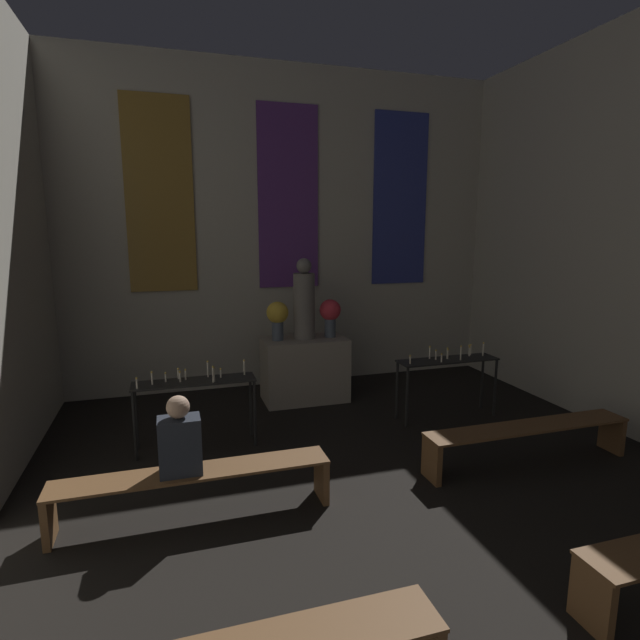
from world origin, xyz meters
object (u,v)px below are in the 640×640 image
altar (305,369)px  person_seated (180,440)px  candle_rack_right (448,368)px  candle_rack_left (195,391)px  flower_vase_right (330,313)px  pew_back_right (528,435)px  pew_back_left (195,482)px  statue (304,302)px  flower_vase_left (277,316)px

altar → person_seated: person_seated is taller
candle_rack_right → candle_rack_left: bearing=-180.0°
flower_vase_right → pew_back_right: 3.26m
flower_vase_right → candle_rack_left: flower_vase_right is taller
altar → flower_vase_right: (0.41, 0.00, 0.84)m
pew_back_left → pew_back_right: 3.55m
altar → pew_back_left: bearing=-122.5°
candle_rack_right → pew_back_right: (0.10, -1.53, -0.36)m
flower_vase_right → statue: bearing=-180.0°
pew_back_left → flower_vase_left: bearing=63.9°
altar → statue: 1.03m
flower_vase_left → candle_rack_right: flower_vase_left is taller
flower_vase_right → pew_back_right: size_ratio=0.24×
flower_vase_left → person_seated: (-1.48, -2.79, -0.55)m
flower_vase_left → pew_back_left: flower_vase_left is taller
flower_vase_right → person_seated: (-2.29, -2.79, -0.55)m
flower_vase_right → candle_rack_left: size_ratio=0.41×
candle_rack_left → pew_back_right: size_ratio=0.58×
candle_rack_left → pew_back_left: candle_rack_left is taller
candle_rack_left → candle_rack_right: bearing=0.0°
candle_rack_right → statue: bearing=143.0°
candle_rack_left → person_seated: size_ratio=1.99×
statue → flower_vase_left: 0.45m
statue → flower_vase_left: size_ratio=2.08×
altar → flower_vase_left: flower_vase_left is taller
altar → person_seated: (-1.88, -2.79, 0.28)m
statue → candle_rack_right: (1.68, -1.27, -0.80)m
altar → pew_back_right: altar is taller
flower_vase_left → candle_rack_right: (2.08, -1.27, -0.61)m
candle_rack_left → pew_back_left: size_ratio=0.58×
altar → pew_back_left: size_ratio=0.52×
candle_rack_left → person_seated: bearing=-97.8°
pew_back_left → statue: bearing=57.5°
candle_rack_left → candle_rack_right: size_ratio=1.00×
flower_vase_right → pew_back_left: (-2.18, -2.79, -0.97)m
flower_vase_left → pew_back_left: (-1.37, -2.79, -0.97)m
flower_vase_left → person_seated: 3.21m
candle_rack_right → flower_vase_left: bearing=148.7°
candle_rack_right → person_seated: person_seated is taller
flower_vase_left → candle_rack_left: (-1.27, -1.27, -0.61)m
statue → person_seated: (-1.88, -2.79, -0.74)m
statue → pew_back_right: 3.51m
flower_vase_left → pew_back_right: size_ratio=0.24×
flower_vase_left → flower_vase_right: 0.81m
flower_vase_left → flower_vase_right: (0.81, 0.00, 0.00)m
statue → flower_vase_right: (0.41, 0.00, -0.19)m
altar → candle_rack_left: (-1.67, -1.27, 0.23)m
altar → flower_vase_left: bearing=180.0°
flower_vase_right → pew_back_right: flower_vase_right is taller
pew_back_right → person_seated: (-3.66, -0.00, 0.42)m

